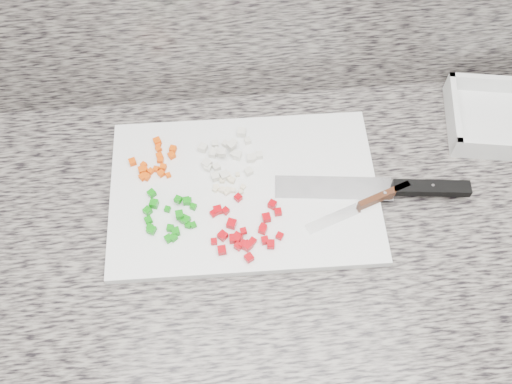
# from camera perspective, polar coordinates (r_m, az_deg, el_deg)

# --- Properties ---
(cabinet) EXTENTS (3.92, 0.62, 0.86)m
(cabinet) POSITION_cam_1_polar(r_m,az_deg,el_deg) (1.46, 2.47, -11.28)
(cabinet) COLOR beige
(cabinet) RESTS_ON ground
(countertop) EXTENTS (3.96, 0.64, 0.04)m
(countertop) POSITION_cam_1_polar(r_m,az_deg,el_deg) (1.04, 3.39, -3.19)
(countertop) COLOR slate
(countertop) RESTS_ON cabinet
(cutting_board) EXTENTS (0.49, 0.33, 0.02)m
(cutting_board) POSITION_cam_1_polar(r_m,az_deg,el_deg) (1.04, -1.20, 0.08)
(cutting_board) COLOR silver
(cutting_board) RESTS_ON countertop
(carrot_pile) EXTENTS (0.09, 0.09, 0.01)m
(carrot_pile) POSITION_cam_1_polar(r_m,az_deg,el_deg) (1.07, -10.12, 2.96)
(carrot_pile) COLOR #DE4804
(carrot_pile) RESTS_ON cutting_board
(onion_pile) EXTENTS (0.12, 0.11, 0.02)m
(onion_pile) POSITION_cam_1_polar(r_m,az_deg,el_deg) (1.06, -2.91, 3.66)
(onion_pile) COLOR beige
(onion_pile) RESTS_ON cutting_board
(green_pepper_pile) EXTENTS (0.10, 0.11, 0.02)m
(green_pepper_pile) POSITION_cam_1_polar(r_m,az_deg,el_deg) (1.01, -8.62, -2.40)
(green_pepper_pile) COLOR #0B7C0B
(green_pepper_pile) RESTS_ON cutting_board
(red_pepper_pile) EXTENTS (0.13, 0.14, 0.02)m
(red_pepper_pile) POSITION_cam_1_polar(r_m,az_deg,el_deg) (0.99, -1.06, -3.98)
(red_pepper_pile) COLOR #A8020A
(red_pepper_pile) RESTS_ON cutting_board
(garlic_pile) EXTENTS (0.06, 0.05, 0.01)m
(garlic_pile) POSITION_cam_1_polar(r_m,az_deg,el_deg) (1.03, -2.88, 0.64)
(garlic_pile) COLOR beige
(garlic_pile) RESTS_ON cutting_board
(chef_knife) EXTENTS (0.35, 0.08, 0.02)m
(chef_knife) POSITION_cam_1_polar(r_m,az_deg,el_deg) (1.06, 13.99, 0.39)
(chef_knife) COLOR silver
(chef_knife) RESTS_ON cutting_board
(paring_knife) EXTENTS (0.20, 0.08, 0.02)m
(paring_knife) POSITION_cam_1_polar(r_m,az_deg,el_deg) (1.03, 11.44, -0.92)
(paring_knife) COLOR silver
(paring_knife) RESTS_ON cutting_board
(tray) EXTENTS (0.26, 0.21, 0.05)m
(tray) POSITION_cam_1_polar(r_m,az_deg,el_deg) (1.23, 24.03, 6.56)
(tray) COLOR silver
(tray) RESTS_ON countertop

